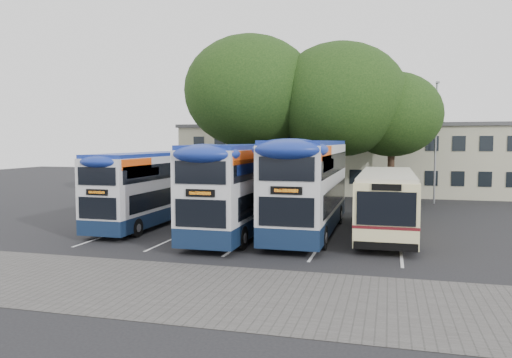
{
  "coord_description": "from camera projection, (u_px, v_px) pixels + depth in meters",
  "views": [
    {
      "loc": [
        2.7,
        -19.36,
        4.67
      ],
      "look_at": [
        -3.82,
        5.0,
        2.76
      ],
      "focal_mm": 35.0,
      "sensor_mm": 36.0,
      "label": 1
    }
  ],
  "objects": [
    {
      "name": "ground",
      "position": [
        317.0,
        260.0,
        19.69
      ],
      "size": [
        120.0,
        120.0,
        0.0
      ],
      "primitive_type": "plane",
      "color": "black",
      "rests_on": "ground"
    },
    {
      "name": "paving_strip",
      "position": [
        229.0,
        293.0,
        15.39
      ],
      "size": [
        40.0,
        6.0,
        0.01
      ],
      "primitive_type": "cube",
      "color": "#595654",
      "rests_on": "ground"
    },
    {
      "name": "bay_lines",
      "position": [
        257.0,
        233.0,
        25.47
      ],
      "size": [
        14.12,
        11.0,
        0.01
      ],
      "color": "silver",
      "rests_on": "ground"
    },
    {
      "name": "depot_building",
      "position": [
        359.0,
        158.0,
        45.45
      ],
      "size": [
        32.4,
        8.4,
        6.2
      ],
      "color": "#BBB796",
      "rests_on": "ground"
    },
    {
      "name": "lamp_post",
      "position": [
        436.0,
        136.0,
        37.0
      ],
      "size": [
        0.25,
        1.05,
        9.06
      ],
      "color": "gray",
      "rests_on": "ground"
    },
    {
      "name": "tree_left",
      "position": [
        250.0,
        92.0,
        36.76
      ],
      "size": [
        9.74,
        9.74,
        12.47
      ],
      "color": "black",
      "rests_on": "ground"
    },
    {
      "name": "tree_mid",
      "position": [
        340.0,
        100.0,
        35.91
      ],
      "size": [
        9.65,
        9.65,
        11.77
      ],
      "color": "black",
      "rests_on": "ground"
    },
    {
      "name": "tree_right",
      "position": [
        392.0,
        115.0,
        36.11
      ],
      "size": [
        7.21,
        7.21,
        9.69
      ],
      "color": "black",
      "rests_on": "ground"
    },
    {
      "name": "bus_dd_left",
      "position": [
        147.0,
        186.0,
        27.51
      ],
      "size": [
        2.35,
        9.71,
        4.04
      ],
      "color": "#11213E",
      "rests_on": "ground"
    },
    {
      "name": "bus_dd_mid",
      "position": [
        240.0,
        185.0,
        25.09
      ],
      "size": [
        2.62,
        10.81,
        4.51
      ],
      "color": "#11213E",
      "rests_on": "ground"
    },
    {
      "name": "bus_dd_right",
      "position": [
        309.0,
        182.0,
        25.19
      ],
      "size": [
        2.74,
        11.29,
        4.7
      ],
      "color": "#11213E",
      "rests_on": "ground"
    },
    {
      "name": "bus_single",
      "position": [
        387.0,
        199.0,
        24.98
      ],
      "size": [
        2.68,
        10.54,
        3.14
      ],
      "color": "beige",
      "rests_on": "ground"
    }
  ]
}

